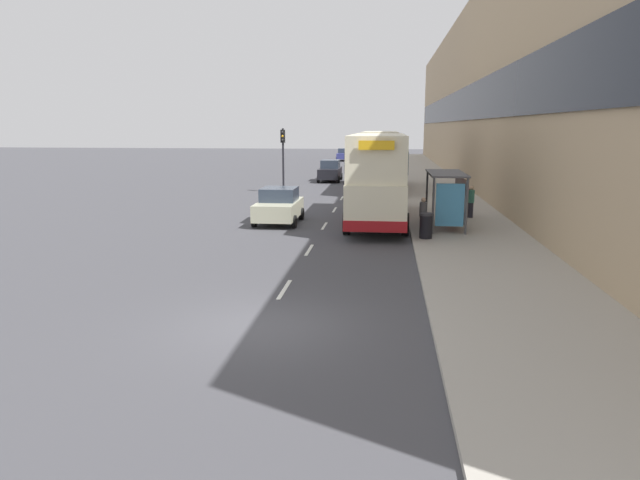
# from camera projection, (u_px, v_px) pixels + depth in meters

# --- Properties ---
(ground_plane) EXTENTS (220.00, 220.00, 0.00)m
(ground_plane) POSITION_uv_depth(u_px,v_px,m) (261.00, 326.00, 13.53)
(ground_plane) COLOR #424247
(pavement) EXTENTS (5.00, 93.00, 0.14)m
(pavement) POSITION_uv_depth(u_px,v_px,m) (427.00, 180.00, 50.30)
(pavement) COLOR #A39E93
(pavement) RESTS_ON ground_plane
(terrace_facade) EXTENTS (3.10, 93.00, 14.32)m
(terrace_facade) POSITION_uv_depth(u_px,v_px,m) (478.00, 97.00, 48.47)
(terrace_facade) COLOR tan
(terrace_facade) RESTS_ON ground_plane
(lane_mark_0) EXTENTS (0.12, 2.00, 0.01)m
(lane_mark_0) POSITION_uv_depth(u_px,v_px,m) (285.00, 289.00, 16.60)
(lane_mark_0) COLOR silver
(lane_mark_0) RESTS_ON ground_plane
(lane_mark_1) EXTENTS (0.12, 2.00, 0.01)m
(lane_mark_1) POSITION_uv_depth(u_px,v_px,m) (309.00, 250.00, 21.89)
(lane_mark_1) COLOR silver
(lane_mark_1) RESTS_ON ground_plane
(lane_mark_2) EXTENTS (0.12, 2.00, 0.01)m
(lane_mark_2) POSITION_uv_depth(u_px,v_px,m) (324.00, 226.00, 27.18)
(lane_mark_2) COLOR silver
(lane_mark_2) RESTS_ON ground_plane
(lane_mark_3) EXTENTS (0.12, 2.00, 0.01)m
(lane_mark_3) POSITION_uv_depth(u_px,v_px,m) (334.00, 210.00, 32.47)
(lane_mark_3) COLOR silver
(lane_mark_3) RESTS_ON ground_plane
(lane_mark_4) EXTENTS (0.12, 2.00, 0.01)m
(lane_mark_4) POSITION_uv_depth(u_px,v_px,m) (342.00, 198.00, 37.76)
(lane_mark_4) COLOR silver
(lane_mark_4) RESTS_ON ground_plane
(lane_mark_5) EXTENTS (0.12, 2.00, 0.01)m
(lane_mark_5) POSITION_uv_depth(u_px,v_px,m) (347.00, 189.00, 43.05)
(lane_mark_5) COLOR silver
(lane_mark_5) RESTS_ON ground_plane
(lane_mark_6) EXTENTS (0.12, 2.00, 0.01)m
(lane_mark_6) POSITION_uv_depth(u_px,v_px,m) (352.00, 182.00, 48.34)
(lane_mark_6) COLOR silver
(lane_mark_6) RESTS_ON ground_plane
(bus_shelter) EXTENTS (1.60, 4.20, 2.48)m
(bus_shelter) POSITION_uv_depth(u_px,v_px,m) (450.00, 190.00, 25.66)
(bus_shelter) COLOR #4C4C51
(bus_shelter) RESTS_ON ground_plane
(double_decker_bus_near) EXTENTS (2.85, 10.95, 4.30)m
(double_decker_bus_near) POSITION_uv_depth(u_px,v_px,m) (378.00, 176.00, 27.81)
(double_decker_bus_near) COLOR beige
(double_decker_bus_near) RESTS_ON ground_plane
(double_decker_bus_ahead) EXTENTS (2.85, 11.11, 4.30)m
(double_decker_bus_ahead) POSITION_uv_depth(u_px,v_px,m) (380.00, 159.00, 42.33)
(double_decker_bus_ahead) COLOR beige
(double_decker_bus_ahead) RESTS_ON ground_plane
(car_0) EXTENTS (1.93, 4.59, 1.83)m
(car_0) POSITION_uv_depth(u_px,v_px,m) (330.00, 171.00, 49.41)
(car_0) COLOR black
(car_0) RESTS_ON ground_plane
(car_1) EXTENTS (2.10, 3.96, 1.73)m
(car_1) POSITION_uv_depth(u_px,v_px,m) (279.00, 206.00, 27.89)
(car_1) COLOR #B7B799
(car_1) RESTS_ON ground_plane
(car_2) EXTENTS (2.07, 4.45, 1.81)m
(car_2) POSITION_uv_depth(u_px,v_px,m) (376.00, 167.00, 54.01)
(car_2) COLOR maroon
(car_2) RESTS_ON ground_plane
(car_3) EXTENTS (2.05, 4.17, 1.70)m
(car_3) POSITION_uv_depth(u_px,v_px,m) (344.00, 155.00, 78.91)
(car_3) COLOR navy
(car_3) RESTS_ON ground_plane
(pedestrian_at_shelter) EXTENTS (0.31, 0.31, 1.57)m
(pedestrian_at_shelter) POSITION_uv_depth(u_px,v_px,m) (423.00, 215.00, 24.33)
(pedestrian_at_shelter) COLOR #23232D
(pedestrian_at_shelter) RESTS_ON ground_plane
(pedestrian_1) EXTENTS (0.32, 0.32, 1.61)m
(pedestrian_1) POSITION_uv_depth(u_px,v_px,m) (471.00, 201.00, 28.67)
(pedestrian_1) COLOR #23232D
(pedestrian_1) RESTS_ON ground_plane
(pedestrian_2) EXTENTS (0.31, 0.31, 1.58)m
(pedestrian_2) POSITION_uv_depth(u_px,v_px,m) (467.00, 200.00, 29.51)
(pedestrian_2) COLOR #23232D
(pedestrian_2) RESTS_ON ground_plane
(litter_bin) EXTENTS (0.55, 0.55, 1.05)m
(litter_bin) POSITION_uv_depth(u_px,v_px,m) (426.00, 226.00, 23.40)
(litter_bin) COLOR black
(litter_bin) RESTS_ON ground_plane
(traffic_light_far_kerb) EXTENTS (0.30, 0.32, 4.55)m
(traffic_light_far_kerb) POSITION_uv_depth(u_px,v_px,m) (283.00, 149.00, 40.25)
(traffic_light_far_kerb) COLOR black
(traffic_light_far_kerb) RESTS_ON ground_plane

